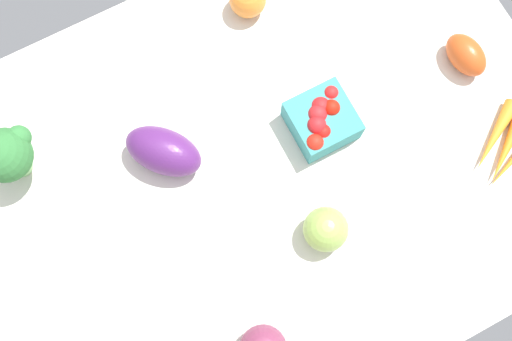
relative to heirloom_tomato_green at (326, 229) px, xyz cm
name	(u,v)px	position (x,y,z in cm)	size (l,w,h in cm)	color
tablecloth	(256,175)	(-4.98, 13.50, -4.53)	(104.00, 76.00, 2.00)	silver
heirloom_tomato_green	(326,229)	(0.00, 0.00, 0.00)	(7.05, 7.05, 7.05)	#91B44F
roma_tomato	(466,55)	(35.05, 14.67, -0.94)	(8.16, 5.18, 5.18)	#CE4D1D
eggplant	(163,151)	(-16.66, 22.71, 0.08)	(12.61, 7.22, 7.22)	#562368
broccoli_head	(3,154)	(-38.27, 32.24, 4.05)	(10.16, 8.44, 11.94)	#93CB84
carrot_bunch	(508,144)	(33.39, -1.37, -2.24)	(16.49, 12.32, 2.76)	orange
berry_basket	(322,120)	(8.07, 15.71, -0.24)	(9.76, 9.76, 6.72)	teal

